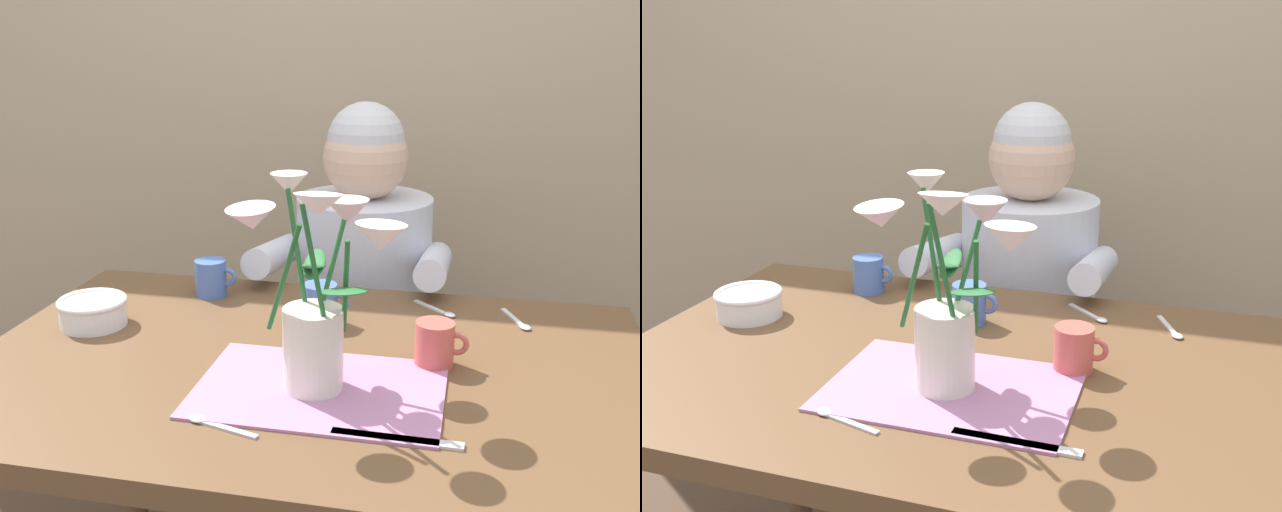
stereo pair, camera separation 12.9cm
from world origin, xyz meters
The scene contains 13 objects.
wood_panel_backdrop centered at (0.00, 1.05, 1.25)m, with size 4.00×0.10×2.50m, color tan.
dining_table centered at (0.00, 0.00, 0.64)m, with size 1.20×0.80×0.74m.
seated_person centered at (0.00, 0.62, 0.56)m, with size 0.45×0.47×1.14m.
striped_placemat centered at (0.04, -0.10, 0.74)m, with size 0.40×0.28×0.01m, color #B275A3.
flower_vase centered at (0.04, -0.10, 0.91)m, with size 0.29×0.27×0.35m.
ceramic_bowl centered at (-0.45, 0.07, 0.77)m, with size 0.14×0.14×0.06m.
dinner_knife centered at (0.18, -0.23, 0.74)m, with size 0.19×0.02×0.01m, color silver.
tea_cup centered at (0.22, 0.03, 0.78)m, with size 0.09×0.07×0.08m.
ceramic_mug centered at (-0.02, 0.18, 0.78)m, with size 0.09×0.07×0.08m.
coffee_cup centered at (-0.28, 0.29, 0.78)m, with size 0.09×0.07×0.08m.
spoon_0 centered at (0.21, 0.28, 0.74)m, with size 0.10×0.09×0.01m.
spoon_1 centered at (-0.09, -0.25, 0.74)m, with size 0.12×0.05×0.01m.
spoon_2 centered at (0.37, 0.26, 0.74)m, with size 0.06×0.12×0.01m.
Camera 2 is at (0.40, -1.13, 1.30)m, focal length 41.57 mm.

